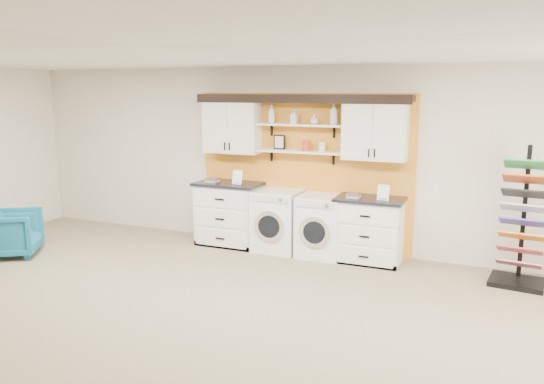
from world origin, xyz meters
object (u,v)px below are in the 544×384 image
at_px(armchair, 12,233).
at_px(washer, 278,220).
at_px(sample_rack, 520,242).
at_px(base_cabinet_right, 369,230).
at_px(base_cabinet_left, 229,214).
at_px(dryer, 322,226).

bearing_deg(armchair, washer, -95.29).
bearing_deg(sample_rack, armchair, -159.67).
height_order(base_cabinet_right, washer, washer).
bearing_deg(sample_rack, base_cabinet_right, -177.55).
bearing_deg(base_cabinet_right, base_cabinet_left, -180.00).
height_order(base_cabinet_left, armchair, base_cabinet_left).
distance_m(washer, armchair, 3.97).
xyz_separation_m(dryer, sample_rack, (2.67, -0.16, 0.10)).
xyz_separation_m(base_cabinet_right, sample_rack, (1.96, -0.16, 0.08)).
distance_m(washer, sample_rack, 3.38).
bearing_deg(washer, base_cabinet_left, 179.77).
relative_size(dryer, sample_rack, 0.52).
relative_size(base_cabinet_left, base_cabinet_right, 1.07).
distance_m(base_cabinet_left, armchair, 3.25).
xyz_separation_m(washer, sample_rack, (3.38, -0.16, 0.08)).
bearing_deg(base_cabinet_left, washer, -0.23).
height_order(washer, sample_rack, sample_rack).
relative_size(washer, armchair, 1.26).
height_order(sample_rack, armchair, sample_rack).
relative_size(base_cabinet_right, sample_rack, 0.54).
distance_m(base_cabinet_right, dryer, 0.71).
bearing_deg(base_cabinet_left, dryer, -0.12).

